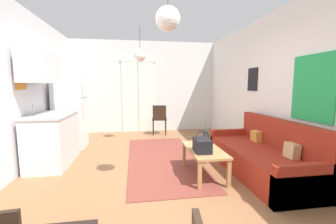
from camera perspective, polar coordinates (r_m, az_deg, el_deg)
name	(u,v)px	position (r m, az deg, el deg)	size (l,w,h in m)	color
ground_plane	(158,180)	(3.57, -2.76, -17.42)	(4.94, 7.67, 0.10)	#8E603D
wall_back	(145,87)	(6.83, -6.15, 6.46)	(4.54, 0.13, 2.75)	silver
wall_right	(292,88)	(4.12, 29.60, 5.41)	(0.12, 7.27, 2.75)	white
area_rug	(163,158)	(4.36, -1.36, -12.04)	(1.32, 3.10, 0.01)	brown
couch	(264,157)	(3.94, 23.72, -10.70)	(0.88, 2.12, 0.88)	maroon
coffee_table	(204,152)	(3.55, 9.38, -10.27)	(0.50, 1.01, 0.44)	#B27F4C
bamboo_vase	(206,137)	(3.77, 9.78, -6.51)	(0.10, 0.10, 0.45)	#2D2D33
handbag	(202,145)	(3.33, 8.92, -8.52)	(0.23, 0.34, 0.32)	black
refrigerator	(70,111)	(5.43, -24.20, 0.31)	(0.65, 0.64, 1.70)	white
kitchen_counter	(50,123)	(4.43, -28.48, -2.65)	(0.63, 1.18, 2.02)	silver
accent_chair	(159,118)	(6.29, -2.26, -1.52)	(0.46, 0.44, 0.86)	black
pendant_lamp_near	(168,19)	(2.84, -0.04, 23.21)	(0.30, 0.30, 0.68)	black
pendant_lamp_far	(140,55)	(5.27, -7.33, 14.52)	(0.29, 0.29, 0.78)	black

